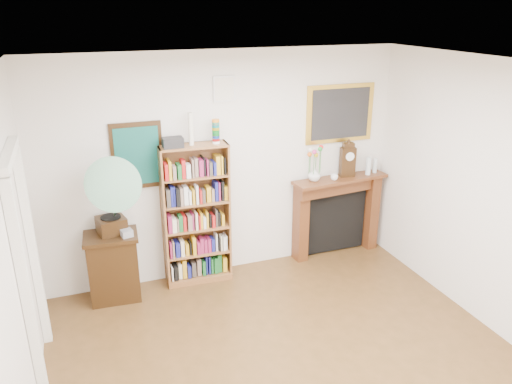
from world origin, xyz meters
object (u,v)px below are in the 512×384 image
fireplace (336,208)px  gramophone (109,192)px  mantel_clock (348,160)px  teacup (334,177)px  bottle_left (368,166)px  cd_stack (127,233)px  flower_vase (314,174)px  side_cabinet (114,267)px  bottle_right (375,165)px  bookshelf (196,207)px

fireplace → gramophone: size_ratio=1.38×
mantel_clock → teacup: size_ratio=4.75×
bottle_left → cd_stack: bearing=-176.9°
fireplace → flower_vase: (-0.38, -0.05, 0.55)m
side_cabinet → fireplace: bearing=6.9°
mantel_clock → bottle_right: bearing=9.4°
flower_vase → bottle_left: 0.80m
gramophone → flower_vase: 2.59m
bookshelf → mantel_clock: 2.10m
gramophone → bottle_right: gramophone is taller
gramophone → bottle_right: bearing=-8.0°
side_cabinet → cd_stack: size_ratio=6.82×
bottle_left → bottle_right: bottle_left is taller
gramophone → teacup: bearing=-9.0°
side_cabinet → fireplace: size_ratio=0.61×
flower_vase → fireplace: bearing=7.0°
fireplace → cd_stack: 2.83m
fireplace → bookshelf: bearing=177.0°
bottle_right → flower_vase: bearing=-178.5°
cd_stack → flower_vase: (2.43, 0.19, 0.35)m
fireplace → bottle_right: size_ratio=6.75×
side_cabinet → mantel_clock: (3.10, 0.11, 0.93)m
fireplace → bottle_left: bearing=-13.9°
bookshelf → mantel_clock: bookshelf is taller
bottle_left → bottle_right: (0.13, 0.04, -0.02)m
fireplace → bottle_right: bearing=-7.2°
teacup → bottle_right: bearing=7.7°
teacup → bottle_left: 0.54m
cd_stack → teacup: size_ratio=1.25×
bookshelf → bottle_right: (2.51, 0.04, 0.24)m
gramophone → teacup: (2.83, 0.13, -0.21)m
cd_stack → mantel_clock: size_ratio=0.26×
side_cabinet → bottle_left: size_ratio=3.41×
bookshelf → fireplace: bearing=4.7°
bookshelf → mantel_clock: bearing=3.8°
gramophone → bottle_left: size_ratio=4.08×
bottle_left → bottle_right: size_ratio=1.20×
cd_stack → teacup: bearing=2.8°
side_cabinet → teacup: bearing=4.8°
gramophone → bottle_left: (3.37, 0.18, -0.13)m
mantel_clock → bottle_right: 0.45m
gramophone → cd_stack: bearing=-11.5°
bookshelf → gramophone: (-0.99, -0.18, 0.39)m
fireplace → cd_stack: bearing=-180.0°
bookshelf → side_cabinet: bookshelf is taller
cd_stack → bottle_left: bottle_left is taller
cd_stack → bottle_right: bottle_right is taller
gramophone → mantel_clock: size_ratio=2.15×
cd_stack → bottle_right: size_ratio=0.60×
teacup → bottle_right: (0.67, 0.09, 0.06)m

